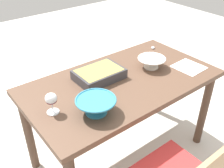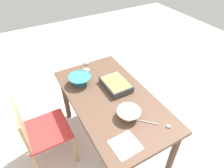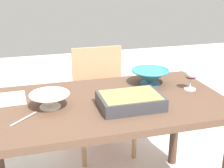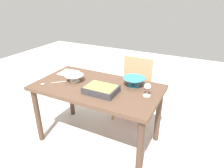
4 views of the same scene
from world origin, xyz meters
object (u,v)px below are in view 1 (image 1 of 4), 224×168
at_px(mixing_bowl, 151,62).
at_px(small_bowl, 96,105).
at_px(dining_table, 122,91).
at_px(casserole_dish, 99,74).
at_px(serving_spoon, 153,51).
at_px(napkin, 189,67).
at_px(wine_glass, 51,100).

xyz_separation_m(mixing_bowl, small_bowl, (-0.65, -0.19, 0.01)).
height_order(dining_table, small_bowl, small_bowl).
bearing_deg(casserole_dish, dining_table, -44.52).
xyz_separation_m(mixing_bowl, serving_spoon, (0.22, 0.19, -0.04)).
relative_size(dining_table, napkin, 6.60).
bearing_deg(wine_glass, napkin, -7.56).
xyz_separation_m(wine_glass, casserole_dish, (0.44, 0.15, -0.05)).
relative_size(casserole_dish, small_bowl, 1.38).
bearing_deg(serving_spoon, wine_glass, -168.15).
relative_size(dining_table, wine_glass, 10.38).
height_order(dining_table, casserole_dish, casserole_dish).
bearing_deg(mixing_bowl, dining_table, -178.89).
relative_size(dining_table, mixing_bowl, 6.51).
distance_m(serving_spoon, napkin, 0.37).
bearing_deg(dining_table, serving_spoon, 20.91).
relative_size(small_bowl, serving_spoon, 1.13).
xyz_separation_m(casserole_dish, small_bowl, (-0.24, -0.31, 0.01)).
distance_m(dining_table, casserole_dish, 0.22).
bearing_deg(serving_spoon, casserole_dish, -172.92).
xyz_separation_m(dining_table, small_bowl, (-0.36, -0.19, 0.15)).
relative_size(wine_glass, mixing_bowl, 0.63).
relative_size(wine_glass, casserole_dish, 0.40).
relative_size(mixing_bowl, napkin, 1.01).
height_order(dining_table, wine_glass, wine_glass).
height_order(dining_table, napkin, napkin).
distance_m(mixing_bowl, serving_spoon, 0.29).
distance_m(small_bowl, serving_spoon, 0.95).
xyz_separation_m(casserole_dish, serving_spoon, (0.63, 0.08, -0.03)).
xyz_separation_m(casserole_dish, napkin, (0.65, -0.29, -0.04)).
distance_m(wine_glass, serving_spoon, 1.10).
relative_size(serving_spoon, napkin, 1.01).
relative_size(mixing_bowl, small_bowl, 0.88).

